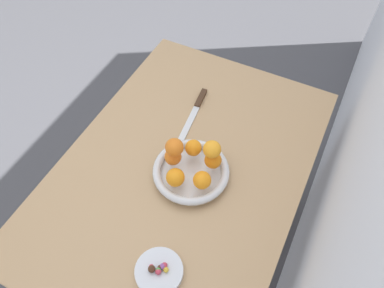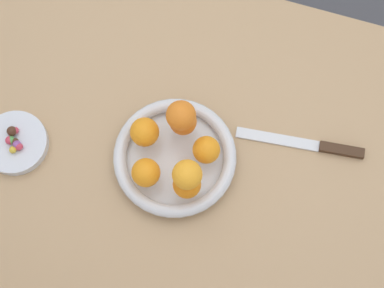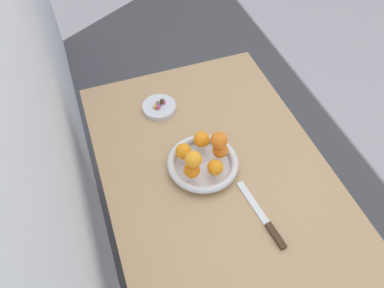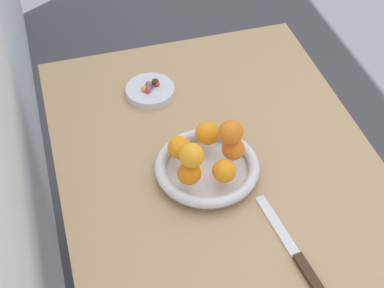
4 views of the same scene
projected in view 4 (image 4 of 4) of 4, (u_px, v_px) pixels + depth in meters
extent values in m
cube|color=tan|center=(224.00, 181.00, 1.39)|extent=(1.10, 0.76, 0.04)
cylinder|color=tan|center=(264.00, 129.00, 2.05)|extent=(0.05, 0.05, 0.70)
cylinder|color=tan|center=(80.00, 167.00, 1.92)|extent=(0.05, 0.05, 0.70)
cylinder|color=silver|center=(207.00, 172.00, 1.38)|extent=(0.20, 0.20, 0.01)
torus|color=silver|center=(207.00, 167.00, 1.36)|extent=(0.24, 0.24, 0.03)
cylinder|color=silver|center=(150.00, 91.00, 1.58)|extent=(0.13, 0.13, 0.02)
sphere|color=orange|center=(233.00, 149.00, 1.35)|extent=(0.05, 0.05, 0.05)
sphere|color=orange|center=(207.00, 133.00, 1.38)|extent=(0.06, 0.06, 0.06)
sphere|color=orange|center=(179.00, 148.00, 1.35)|extent=(0.06, 0.06, 0.06)
sphere|color=orange|center=(189.00, 173.00, 1.29)|extent=(0.05, 0.05, 0.05)
sphere|color=orange|center=(224.00, 171.00, 1.30)|extent=(0.05, 0.05, 0.05)
sphere|color=orange|center=(231.00, 132.00, 1.31)|extent=(0.06, 0.06, 0.06)
sphere|color=orange|center=(191.00, 155.00, 1.26)|extent=(0.06, 0.06, 0.06)
sphere|color=#472819|center=(150.00, 87.00, 1.56)|extent=(0.01, 0.01, 0.01)
sphere|color=#4C9947|center=(149.00, 85.00, 1.56)|extent=(0.02, 0.02, 0.02)
sphere|color=#8C4C99|center=(149.00, 89.00, 1.55)|extent=(0.02, 0.02, 0.02)
sphere|color=#472819|center=(155.00, 82.00, 1.57)|extent=(0.02, 0.02, 0.02)
sphere|color=gold|center=(144.00, 89.00, 1.55)|extent=(0.01, 0.01, 0.01)
sphere|color=#C6384C|center=(149.00, 84.00, 1.57)|extent=(0.02, 0.02, 0.02)
sphere|color=#C6384C|center=(157.00, 84.00, 1.57)|extent=(0.01, 0.01, 0.01)
sphere|color=#C6384C|center=(148.00, 90.00, 1.55)|extent=(0.02, 0.02, 0.02)
cube|color=#3F2819|center=(308.00, 272.00, 1.19)|extent=(0.09, 0.03, 0.01)
cube|color=silver|center=(277.00, 225.00, 1.27)|extent=(0.17, 0.04, 0.01)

